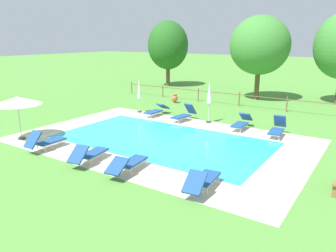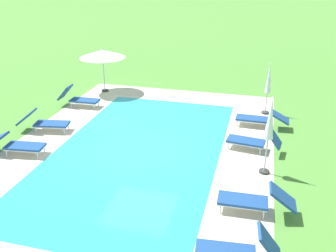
{
  "view_description": "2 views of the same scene",
  "coord_description": "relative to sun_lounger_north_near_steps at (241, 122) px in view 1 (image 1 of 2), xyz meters",
  "views": [
    {
      "loc": [
        8.76,
        -12.55,
        4.86
      ],
      "look_at": [
        0.04,
        0.5,
        0.6
      ],
      "focal_mm": 34.83,
      "sensor_mm": 36.0,
      "label": 1
    },
    {
      "loc": [
        10.86,
        3.91,
        6.03
      ],
      "look_at": [
        -1.18,
        0.77,
        0.54
      ],
      "focal_mm": 39.58,
      "sensor_mm": 36.0,
      "label": 2
    }
  ],
  "objects": [
    {
      "name": "sun_lounger_south_near_corner",
      "position": [
        -5.76,
        -0.02,
        -0.02
      ],
      "size": [
        0.64,
        2.07,
        0.73
      ],
      "color": "navy",
      "rests_on": "ground"
    },
    {
      "name": "patio_umbrella_open_foreground",
      "position": [
        -8.34,
        -7.84,
        1.56
      ],
      "size": [
        2.26,
        2.26,
        2.17
      ],
      "color": "#383838",
      "rests_on": "ground"
    },
    {
      "name": "pool_coping_rim",
      "position": [
        -2.51,
        -4.06,
        -0.36
      ],
      "size": [
        10.87,
        6.12,
        0.01
      ],
      "color": "beige",
      "rests_on": "ground"
    },
    {
      "name": "pool_deck_paving",
      "position": [
        -2.51,
        -4.06,
        -0.37
      ],
      "size": [
        13.96,
        9.21,
        0.01
      ],
      "primitive_type": "cube",
      "color": "beige",
      "rests_on": "ground"
    },
    {
      "name": "tree_west_mid",
      "position": [
        -12.67,
        11.69,
        3.75
      ],
      "size": [
        4.1,
        4.1,
        6.57
      ],
      "color": "brown",
      "rests_on": "ground"
    },
    {
      "name": "sun_lounger_north_far",
      "position": [
        -3.59,
        -0.18,
        0.02
      ],
      "size": [
        0.83,
        1.91,
        1.0
      ],
      "color": "navy",
      "rests_on": "ground"
    },
    {
      "name": "ground_plane",
      "position": [
        -2.51,
        -4.06,
        -0.37
      ],
      "size": [
        160.0,
        160.0,
        0.0
      ],
      "primitive_type": "plane",
      "color": "#518E38"
    },
    {
      "name": "tree_far_west",
      "position": [
        -2.36,
        9.24,
        3.91
      ],
      "size": [
        4.67,
        4.67,
        6.58
      ],
      "color": "brown",
      "rests_on": "ground"
    },
    {
      "name": "sun_lounger_south_end",
      "position": [
        -3.21,
        -8.12,
        0.0
      ],
      "size": [
        0.94,
        2.06,
        0.86
      ],
      "color": "navy",
      "rests_on": "ground"
    },
    {
      "name": "perimeter_fence",
      "position": [
        -2.47,
        5.82,
        0.32
      ],
      "size": [
        20.49,
        0.08,
        1.05
      ],
      "color": "brown",
      "rests_on": "ground"
    },
    {
      "name": "sun_lounger_south_far",
      "position": [
        2.01,
        -0.25,
        0.03
      ],
      "size": [
        0.77,
        1.87,
        1.01
      ],
      "color": "navy",
      "rests_on": "ground"
    },
    {
      "name": "sun_lounger_south_mid",
      "position": [
        -1.27,
        -8.01,
        -0.02
      ],
      "size": [
        0.85,
        2.12,
        0.72
      ],
      "color": "navy",
      "rests_on": "ground"
    },
    {
      "name": "swimming_pool_water",
      "position": [
        -2.51,
        -4.06,
        -0.37
      ],
      "size": [
        10.39,
        5.64,
        0.01
      ],
      "primitive_type": "cube",
      "color": "#2DB7C6",
      "rests_on": "ground"
    },
    {
      "name": "sun_lounger_north_mid",
      "position": [
        -6.03,
        -8.09,
        0.02
      ],
      "size": [
        0.65,
        1.9,
        0.97
      ],
      "color": "navy",
      "rests_on": "ground"
    },
    {
      "name": "sun_lounger_north_end",
      "position": [
        1.75,
        -7.8,
        0.0
      ],
      "size": [
        0.8,
        2.05,
        0.84
      ],
      "color": "navy",
      "rests_on": "ground"
    },
    {
      "name": "terracotta_urn_near_fence",
      "position": [
        -7.06,
        4.23,
        0.0
      ],
      "size": [
        0.47,
        0.47,
        0.7
      ],
      "color": "#B7663D",
      "rests_on": "ground"
    },
    {
      "name": "patio_umbrella_closed_row_west",
      "position": [
        -7.28,
        0.17,
        1.06
      ],
      "size": [
        0.32,
        0.32,
        2.28
      ],
      "color": "#383838",
      "rests_on": "ground"
    },
    {
      "name": "patio_umbrella_closed_row_mid_west",
      "position": [
        -2.13,
        0.24,
        1.31
      ],
      "size": [
        0.32,
        0.32,
        2.53
      ],
      "color": "#383838",
      "rests_on": "ground"
    },
    {
      "name": "sun_lounger_north_near_steps",
      "position": [
        0.0,
        0.0,
        0.0
      ],
      "size": [
        0.67,
        2.02,
        0.84
      ],
      "color": "navy",
      "rests_on": "ground"
    }
  ]
}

